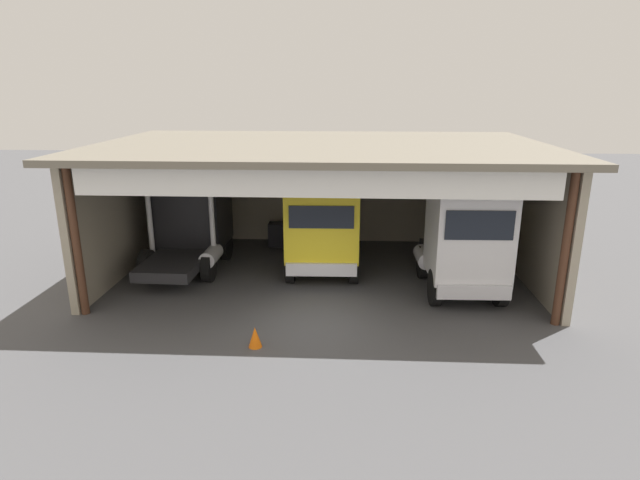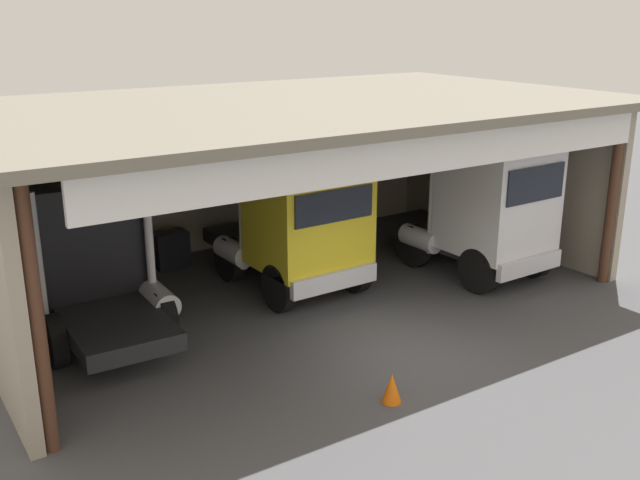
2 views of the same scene
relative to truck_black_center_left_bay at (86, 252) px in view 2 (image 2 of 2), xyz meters
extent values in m
plane|color=#4C4C4F|center=(4.94, -4.63, -1.73)|extent=(80.00, 80.00, 0.00)
cube|color=#9E937F|center=(4.94, 3.71, 0.55)|extent=(14.37, 0.24, 4.55)
cube|color=#9E937F|center=(12.13, -0.46, 0.55)|extent=(0.24, 8.35, 4.55)
cube|color=#6E6759|center=(4.94, -0.90, 2.92)|extent=(14.97, 9.21, 0.20)
cylinder|color=#4C2D1E|center=(-2.00, -4.48, 0.55)|extent=(0.24, 0.24, 4.55)
cylinder|color=#4C2D1E|center=(11.88, -4.48, 0.55)|extent=(0.24, 0.24, 4.55)
cube|color=white|center=(4.94, -4.98, 2.47)|extent=(12.94, 0.12, 0.90)
cube|color=black|center=(-0.01, 0.33, 0.31)|extent=(2.58, 2.32, 2.50)
cube|color=black|center=(0.02, 1.48, 0.75)|extent=(2.14, 0.12, 0.75)
cube|color=silver|center=(0.02, 1.51, -1.04)|extent=(2.39, 0.22, 0.44)
cube|color=#232326|center=(-0.06, -1.61, -1.01)|extent=(1.98, 3.57, 0.36)
cylinder|color=silver|center=(-1.18, -0.92, 0.24)|extent=(0.18, 0.18, 2.86)
cylinder|color=silver|center=(1.09, -0.98, 0.24)|extent=(0.18, 0.18, 2.86)
cylinder|color=silver|center=(1.08, -1.34, -0.89)|extent=(0.59, 1.21, 0.56)
cylinder|color=black|center=(-1.11, 0.81, -1.19)|extent=(0.33, 1.09, 1.08)
cylinder|color=black|center=(1.11, 0.75, -1.19)|extent=(0.33, 1.09, 1.08)
cylinder|color=black|center=(-1.17, -1.58, -1.19)|extent=(0.33, 1.09, 1.08)
cylinder|color=black|center=(1.04, -1.64, -1.19)|extent=(0.33, 1.09, 1.08)
cube|color=yellow|center=(4.98, -1.12, 0.35)|extent=(2.54, 2.18, 2.50)
cube|color=black|center=(5.01, -2.20, 0.78)|extent=(2.12, 0.11, 0.75)
cube|color=silver|center=(5.01, -2.23, -1.00)|extent=(2.37, 0.22, 0.44)
cube|color=#232326|center=(4.94, 0.91, -0.97)|extent=(1.95, 3.74, 0.36)
cylinder|color=silver|center=(6.08, 0.12, 0.40)|extent=(0.18, 0.18, 3.11)
cylinder|color=silver|center=(3.83, 0.06, 0.40)|extent=(0.18, 0.18, 3.11)
cylinder|color=silver|center=(3.82, 0.59, -0.85)|extent=(0.59, 1.21, 0.56)
cylinder|color=black|center=(6.09, -1.52, -1.15)|extent=(0.33, 1.15, 1.15)
cylinder|color=black|center=(3.90, -1.57, -1.15)|extent=(0.33, 1.15, 1.15)
cylinder|color=black|center=(6.03, 0.94, -1.15)|extent=(0.33, 1.15, 1.15)
cylinder|color=black|center=(3.84, 0.89, -1.15)|extent=(0.33, 1.15, 1.15)
cube|color=white|center=(9.60, -2.79, 0.54)|extent=(2.36, 2.30, 2.88)
cube|color=black|center=(9.63, -3.94, 1.04)|extent=(1.96, 0.10, 0.86)
cube|color=silver|center=(9.63, -3.97, -1.00)|extent=(2.20, 0.21, 0.44)
cube|color=#232326|center=(9.56, -0.84, -0.97)|extent=(1.81, 3.59, 0.36)
cylinder|color=silver|center=(10.61, -1.49, 0.07)|extent=(0.18, 0.18, 2.45)
cylinder|color=silver|center=(8.54, -1.54, 0.07)|extent=(0.18, 0.18, 2.45)
cylinder|color=silver|center=(8.53, -1.16, -0.85)|extent=(0.59, 1.21, 0.56)
cylinder|color=black|center=(10.62, -3.22, -1.15)|extent=(0.33, 1.16, 1.15)
cylinder|color=black|center=(8.61, -3.27, -1.15)|extent=(0.33, 1.16, 1.15)
cylinder|color=black|center=(10.56, -0.82, -1.15)|extent=(0.33, 1.16, 1.15)
cylinder|color=black|center=(8.56, -0.86, -1.15)|extent=(0.33, 1.16, 1.15)
cylinder|color=gold|center=(3.17, 3.01, -1.26)|extent=(0.58, 0.58, 0.93)
cube|color=black|center=(2.97, 2.69, -1.23)|extent=(0.90, 0.60, 1.00)
cone|color=orange|center=(3.47, -6.29, -1.45)|extent=(0.36, 0.36, 0.56)
camera|label=1|loc=(5.82, -18.46, 4.88)|focal=29.13mm
camera|label=2|loc=(-3.99, -15.33, 4.99)|focal=41.06mm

